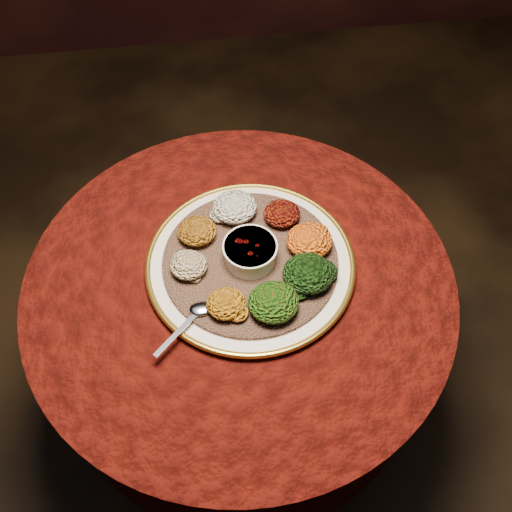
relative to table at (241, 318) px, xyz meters
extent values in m
plane|color=black|center=(0.00, 0.00, -0.55)|extent=(4.00, 4.00, 0.00)
cylinder|color=black|center=(0.00, 0.00, -0.53)|extent=(0.44, 0.44, 0.04)
cylinder|color=black|center=(0.00, 0.00, -0.21)|extent=(0.12, 0.12, 0.68)
cylinder|color=black|center=(0.00, 0.00, 0.15)|extent=(0.80, 0.80, 0.04)
cylinder|color=#390804|center=(0.00, 0.00, 0.00)|extent=(0.93, 0.93, 0.34)
cylinder|color=#390804|center=(0.00, 0.00, 0.17)|extent=(0.96, 0.96, 0.01)
cylinder|color=silver|center=(0.03, 0.03, 0.19)|extent=(0.53, 0.53, 0.02)
torus|color=gold|center=(0.03, 0.03, 0.20)|extent=(0.47, 0.47, 0.01)
cylinder|color=brown|center=(0.03, 0.03, 0.20)|extent=(0.49, 0.49, 0.01)
cylinder|color=white|center=(0.03, 0.03, 0.23)|extent=(0.11, 0.11, 0.05)
cylinder|color=white|center=(0.03, 0.03, 0.26)|extent=(0.12, 0.12, 0.01)
cylinder|color=#561304|center=(0.03, 0.03, 0.25)|extent=(0.09, 0.09, 0.01)
ellipsoid|color=silver|center=(-0.09, -0.09, 0.21)|extent=(0.05, 0.04, 0.01)
cube|color=silver|center=(-0.14, -0.13, 0.21)|extent=(0.10, 0.10, 0.00)
ellipsoid|color=silver|center=(0.01, 0.16, 0.23)|extent=(0.10, 0.10, 0.05)
ellipsoid|color=black|center=(0.12, 0.13, 0.23)|extent=(0.09, 0.08, 0.04)
ellipsoid|color=#C07710|center=(0.16, 0.04, 0.23)|extent=(0.10, 0.10, 0.05)
ellipsoid|color=black|center=(0.14, -0.04, 0.23)|extent=(0.11, 0.10, 0.05)
ellipsoid|color=#AF2F0B|center=(0.06, -0.10, 0.23)|extent=(0.11, 0.10, 0.05)
ellipsoid|color=#B26C0F|center=(-0.04, -0.09, 0.23)|extent=(0.08, 0.08, 0.04)
ellipsoid|color=maroon|center=(-0.11, 0.02, 0.23)|extent=(0.08, 0.08, 0.04)
ellipsoid|color=#995912|center=(-0.08, 0.11, 0.23)|extent=(0.09, 0.08, 0.04)
camera|label=1|loc=(-0.06, -0.69, 1.24)|focal=40.00mm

